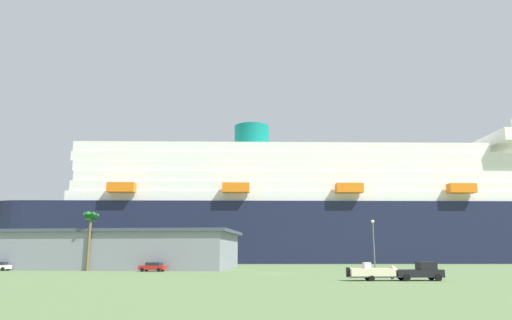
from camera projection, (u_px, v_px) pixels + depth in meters
ground_plane at (274, 267)px, 101.19m from camera, size 600.00×600.00×0.00m
cruise_ship at (338, 214)px, 150.44m from camera, size 231.96×46.50×53.55m
terminal_building at (110, 250)px, 94.55m from camera, size 53.71×26.21×7.69m
pickup_truck at (420, 272)px, 54.31m from camera, size 5.75×2.67×2.20m
small_boat_on_trailer at (377, 272)px, 54.09m from camera, size 7.39×2.36×2.15m
palm_tree at (90, 222)px, 84.21m from camera, size 3.14×3.05×10.72m
street_lamp at (373, 238)px, 76.43m from camera, size 0.56×0.56×8.72m
parked_car_red_hatchback at (153, 267)px, 80.01m from camera, size 4.77×2.55×1.58m
parked_car_blue_suv at (46, 264)px, 95.57m from camera, size 4.63×2.26×1.58m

